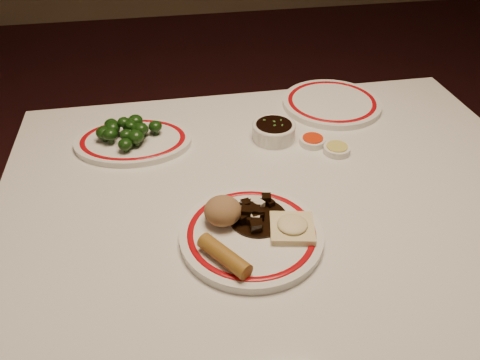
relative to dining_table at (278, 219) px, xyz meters
The scene contains 12 objects.
dining_table is the anchor object (origin of this frame).
main_plate 0.20m from the dining_table, 122.63° to the right, with size 0.29×0.29×0.02m.
rice_mound 0.22m from the dining_table, 143.43° to the right, with size 0.07×0.07×0.05m, color #916944.
spring_roll 0.29m from the dining_table, 126.30° to the right, with size 0.03×0.03×0.11m, color olive.
fried_wonton 0.20m from the dining_table, 95.97° to the right, with size 0.10×0.10×0.02m.
stirfry_heap 0.18m from the dining_table, 125.36° to the right, with size 0.11×0.11×0.03m.
broccoli_plate 0.40m from the dining_table, 143.38° to the left, with size 0.31×0.27×0.02m.
broccoli_pile 0.42m from the dining_table, 143.75° to the left, with size 0.16×0.13×0.05m.
soy_bowl 0.23m from the dining_table, 80.41° to the left, with size 0.11×0.11×0.04m.
sweet_sour_dish 0.22m from the dining_table, 51.65° to the left, with size 0.06×0.06×0.02m.
mustard_dish 0.22m from the dining_table, 32.75° to the left, with size 0.06×0.06×0.02m.
far_plate 0.42m from the dining_table, 54.95° to the left, with size 0.34×0.34×0.02m.
Camera 1 is at (-0.23, -0.76, 1.38)m, focal length 35.00 mm.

